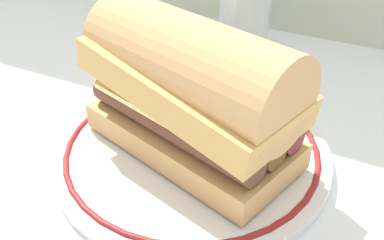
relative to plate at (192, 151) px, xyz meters
The scene contains 4 objects.
ground_plane 0.03m from the plate, 23.09° to the left, with size 1.50×1.50×0.00m, color white.
plate is the anchor object (origin of this frame).
sausage_sandwich 0.07m from the plate, 26.57° to the right, with size 0.22×0.16×0.13m.
drinking_glass 0.25m from the plate, 98.93° to the left, with size 0.07×0.07×0.10m.
Camera 1 is at (0.12, -0.33, 0.29)m, focal length 42.65 mm.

